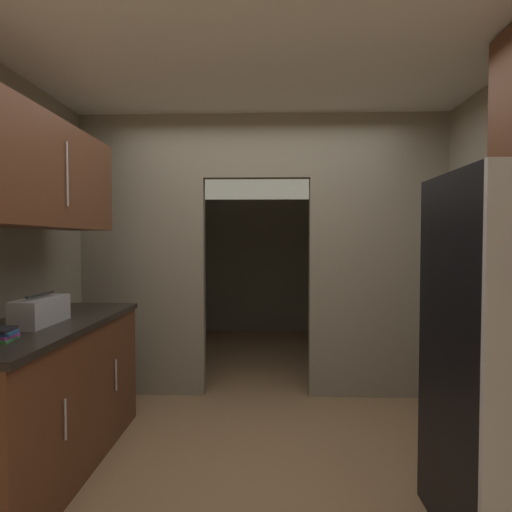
% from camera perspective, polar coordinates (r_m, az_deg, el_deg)
% --- Properties ---
extents(ground, '(20.00, 20.00, 0.00)m').
position_cam_1_polar(ground, '(2.90, 0.25, -27.77)').
color(ground, '#93704C').
extents(kitchen_overhead_slab, '(3.77, 6.92, 0.06)m').
position_cam_1_polar(kitchen_overhead_slab, '(3.18, 0.49, 23.92)').
color(kitchen_overhead_slab, silver).
extents(kitchen_partition, '(3.37, 0.12, 2.60)m').
position_cam_1_polar(kitchen_partition, '(3.98, 1.03, 1.20)').
color(kitchen_partition, gray).
rests_on(kitchen_partition, ground).
extents(adjoining_room_shell, '(3.37, 2.94, 2.60)m').
position_cam_1_polar(adjoining_room_shell, '(5.95, 1.13, 0.67)').
color(adjoining_room_shell, gray).
rests_on(adjoining_room_shell, ground).
extents(lower_cabinet_run, '(0.68, 1.71, 0.94)m').
position_cam_1_polar(lower_cabinet_run, '(3.10, -26.62, -16.48)').
color(lower_cabinet_run, brown).
rests_on(lower_cabinet_run, ground).
extents(upper_cabinet_counterside, '(0.36, 1.54, 0.65)m').
position_cam_1_polar(upper_cabinet_counterside, '(2.97, -27.05, 9.69)').
color(upper_cabinet_counterside, brown).
extents(boombox, '(0.18, 0.43, 0.19)m').
position_cam_1_polar(boombox, '(2.91, -26.79, -6.56)').
color(boombox, '#B2B2B7').
rests_on(boombox, lower_cabinet_run).
extents(book_stack, '(0.15, 0.18, 0.06)m').
position_cam_1_polar(book_stack, '(2.54, -30.89, -9.01)').
color(book_stack, '#388C47').
rests_on(book_stack, lower_cabinet_run).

